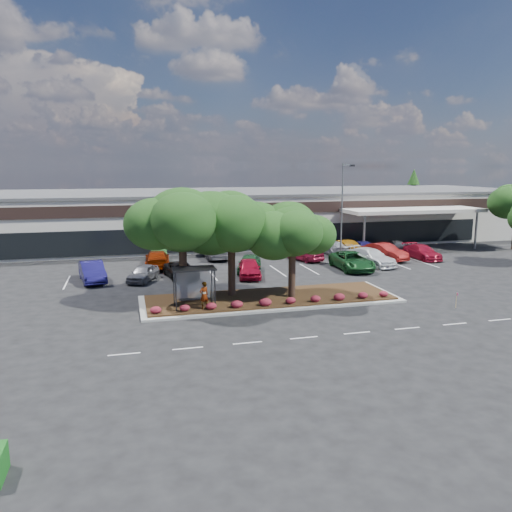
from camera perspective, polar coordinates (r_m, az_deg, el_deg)
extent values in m
plane|color=black|center=(32.34, 7.06, -6.60)|extent=(160.00, 160.00, 0.00)
cube|color=beige|center=(64.09, -4.21, 4.53)|extent=(80.00, 20.00, 6.00)
cube|color=#4E4E50|center=(63.86, -4.25, 7.30)|extent=(80.40, 20.40, 0.30)
cube|color=black|center=(54.11, -2.27, 5.42)|extent=(80.00, 0.25, 1.20)
cube|color=black|center=(54.47, -2.25, 2.07)|extent=(60.00, 0.18, 2.60)
cube|color=#A3150B|center=(53.08, -8.62, 5.22)|extent=(6.00, 0.12, 1.00)
cube|color=beige|center=(59.54, 17.49, 5.01)|extent=(16.00, 5.00, 0.40)
cylinder|color=gray|center=(54.61, 12.24, 2.39)|extent=(0.24, 0.24, 4.20)
cylinder|color=gray|center=(62.19, 23.84, 2.68)|extent=(0.24, 0.24, 4.20)
cube|color=#A3A49E|center=(35.32, 1.62, -4.95)|extent=(18.00, 6.00, 0.15)
cube|color=#4A321A|center=(35.29, 1.62, -4.76)|extent=(17.20, 5.20, 0.12)
cube|color=silver|center=(26.41, -14.84, -10.78)|extent=(1.60, 0.12, 0.01)
cube|color=silver|center=(26.55, -7.81, -10.41)|extent=(1.60, 0.12, 0.01)
cube|color=silver|center=(27.08, -0.97, -9.89)|extent=(1.60, 0.12, 0.01)
cube|color=silver|center=(27.97, 5.49, -9.28)|extent=(1.60, 0.12, 0.01)
cube|color=silver|center=(29.18, 11.47, -8.60)|extent=(1.60, 0.12, 0.01)
cube|color=silver|center=(30.68, 16.90, -7.91)|extent=(1.60, 0.12, 0.01)
cube|color=silver|center=(32.43, 21.76, -7.22)|extent=(1.60, 0.12, 0.01)
cube|color=silver|center=(34.38, 26.09, -6.57)|extent=(1.60, 0.12, 0.01)
cube|color=silver|center=(43.50, -20.82, -2.82)|extent=(0.12, 5.00, 0.01)
cube|color=silver|center=(43.26, -16.87, -2.66)|extent=(0.12, 5.00, 0.01)
cube|color=silver|center=(43.24, -12.89, -2.48)|extent=(0.12, 5.00, 0.01)
cube|color=silver|center=(43.42, -8.93, -2.29)|extent=(0.12, 5.00, 0.01)
cube|color=silver|center=(43.81, -5.03, -2.09)|extent=(0.12, 5.00, 0.01)
cube|color=silver|center=(44.39, -1.21, -1.89)|extent=(0.12, 5.00, 0.01)
cube|color=silver|center=(45.17, 2.50, -1.69)|extent=(0.12, 5.00, 0.01)
cube|color=silver|center=(46.13, 6.06, -1.48)|extent=(0.12, 5.00, 0.01)
cube|color=silver|center=(47.26, 9.47, -1.29)|extent=(0.12, 5.00, 0.01)
cube|color=silver|center=(48.55, 12.70, -1.09)|extent=(0.12, 5.00, 0.01)
cube|color=silver|center=(49.99, 15.76, -0.91)|extent=(0.12, 5.00, 0.01)
cube|color=silver|center=(51.57, 18.64, -0.73)|extent=(0.12, 5.00, 0.01)
cylinder|color=black|center=(33.22, -9.36, -3.51)|extent=(0.08, 0.08, 2.50)
cylinder|color=black|center=(33.53, -5.10, -3.29)|extent=(0.08, 0.08, 2.50)
cylinder|color=black|center=(31.96, -9.14, -4.05)|extent=(0.08, 0.08, 2.50)
cylinder|color=black|center=(32.28, -4.71, -3.81)|extent=(0.08, 0.08, 2.50)
cube|color=black|center=(32.44, -7.12, -1.45)|extent=(2.75, 1.55, 0.10)
cube|color=silver|center=(33.32, -7.22, -3.19)|extent=(2.30, 0.03, 2.00)
cube|color=black|center=(33.16, -7.10, -4.91)|extent=(2.00, 0.35, 0.06)
cone|color=#143A11|center=(85.97, 17.48, 6.54)|extent=(3.96, 3.96, 9.00)
imported|color=#594C47|center=(32.31, -5.96, -4.47)|extent=(0.77, 0.66, 1.79)
cube|color=#A3A49E|center=(50.98, 9.62, -0.23)|extent=(0.50, 0.50, 0.40)
cylinder|color=gray|center=(50.34, 9.78, 5.15)|extent=(0.14, 0.14, 9.21)
cube|color=gray|center=(50.32, 10.42, 10.21)|extent=(0.91, 0.29, 0.14)
cube|color=black|center=(50.49, 10.96, 10.11)|extent=(0.47, 0.33, 0.18)
cube|color=tan|center=(35.91, 21.90, -4.73)|extent=(0.03, 0.03, 1.02)
cube|color=#FF43A5|center=(35.84, 22.01, -4.06)|extent=(0.02, 0.14, 0.18)
imported|color=navy|center=(42.92, -18.20, -1.72)|extent=(2.58, 5.22, 1.64)
imported|color=slate|center=(41.97, -12.79, -1.91)|extent=(3.13, 4.30, 1.36)
imported|color=black|center=(42.56, -8.54, -1.62)|extent=(2.92, 5.08, 1.33)
imported|color=maroon|center=(42.37, -0.77, -1.40)|extent=(2.67, 4.85, 1.56)
imported|color=#20572E|center=(44.48, -0.76, -0.86)|extent=(3.32, 4.91, 1.55)
imported|color=#1B5022|center=(46.27, 10.91, -0.56)|extent=(3.00, 5.99, 1.63)
imported|color=maroon|center=(51.77, 14.47, 0.46)|extent=(3.29, 5.38, 1.67)
imported|color=silver|center=(48.59, 12.96, -0.13)|extent=(3.90, 6.02, 1.62)
imported|color=maroon|center=(53.49, 18.46, 0.43)|extent=(2.24, 5.01, 1.43)
imported|color=maroon|center=(47.41, -11.22, -0.35)|extent=(2.58, 5.56, 1.57)
imported|color=#1A421A|center=(49.98, -10.99, 0.11)|extent=(1.84, 4.43, 1.42)
imported|color=slate|center=(51.19, -4.68, 0.63)|extent=(2.32, 5.67, 1.64)
imported|color=maroon|center=(50.05, 5.59, 0.31)|extent=(3.18, 4.71, 1.49)
imported|color=#744408|center=(54.10, 9.76, 1.02)|extent=(2.83, 5.15, 1.61)
imported|color=#9EA1A8|center=(53.94, 8.98, 0.97)|extent=(2.33, 5.34, 1.53)
imported|color=navy|center=(54.81, 12.06, 1.02)|extent=(2.30, 4.69, 1.54)
imported|color=#5B5B62|center=(56.85, 15.72, 1.13)|extent=(2.88, 4.50, 1.43)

